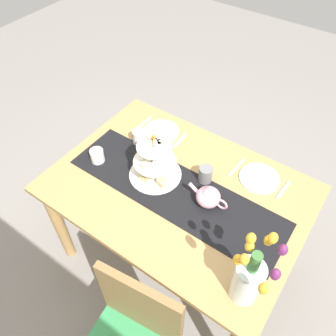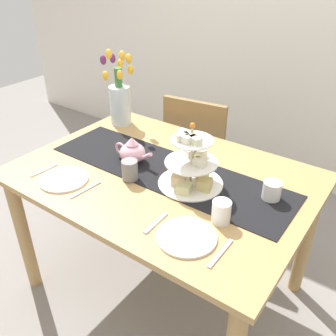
{
  "view_description": "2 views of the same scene",
  "coord_description": "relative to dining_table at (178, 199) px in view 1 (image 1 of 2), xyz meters",
  "views": [
    {
      "loc": [
        -0.63,
        1.0,
        2.25
      ],
      "look_at": [
        0.09,
        -0.04,
        0.84
      ],
      "focal_mm": 36.33,
      "sensor_mm": 36.0,
      "label": 1
    },
    {
      "loc": [
        0.9,
        -1.21,
        1.71
      ],
      "look_at": [
        0.07,
        -0.06,
        0.86
      ],
      "focal_mm": 39.33,
      "sensor_mm": 36.0,
      "label": 2
    }
  ],
  "objects": [
    {
      "name": "teapot",
      "position": [
        -0.19,
        0.0,
        0.17
      ],
      "size": [
        0.24,
        0.13,
        0.14
      ],
      "color": "#E5A8BC",
      "rests_on": "table_runner"
    },
    {
      "name": "fork_left",
      "position": [
        -0.49,
        -0.32,
        0.12
      ],
      "size": [
        0.03,
        0.15,
        0.01
      ],
      "primitive_type": "cube",
      "rotation": [
        0.0,
        0.0,
        -0.07
      ],
      "color": "silver",
      "rests_on": "dining_table"
    },
    {
      "name": "fork_right",
      "position": [
        0.2,
        -0.32,
        0.12
      ],
      "size": [
        0.02,
        0.15,
        0.01
      ],
      "primitive_type": "cube",
      "rotation": [
        0.0,
        0.0,
        0.03
      ],
      "color": "silver",
      "rests_on": "dining_table"
    },
    {
      "name": "ground_plane",
      "position": [
        0.0,
        0.0,
        -0.66
      ],
      "size": [
        8.0,
        8.0,
        0.0
      ],
      "primitive_type": "plane",
      "color": "gray"
    },
    {
      "name": "dinner_plate_right",
      "position": [
        0.34,
        -0.32,
        0.12
      ],
      "size": [
        0.23,
        0.23,
        0.01
      ],
      "primitive_type": "cylinder",
      "color": "white",
      "rests_on": "dining_table"
    },
    {
      "name": "tiered_cake_stand",
      "position": [
        0.16,
        -0.0,
        0.21
      ],
      "size": [
        0.3,
        0.3,
        0.3
      ],
      "color": "beige",
      "rests_on": "table_runner"
    },
    {
      "name": "mug_grey",
      "position": [
        -0.1,
        -0.13,
        0.17
      ],
      "size": [
        0.08,
        0.08,
        0.09
      ],
      "primitive_type": "cylinder",
      "color": "slate",
      "rests_on": "table_runner"
    },
    {
      "name": "mug_white_text",
      "position": [
        0.4,
        -0.16,
        0.16
      ],
      "size": [
        0.08,
        0.08,
        0.09
      ],
      "primitive_type": "cylinder",
      "color": "white",
      "rests_on": "dining_table"
    },
    {
      "name": "knife_right",
      "position": [
        0.49,
        -0.32,
        0.12
      ],
      "size": [
        0.01,
        0.17,
        0.01
      ],
      "primitive_type": "cube",
      "rotation": [
        0.0,
        0.0,
        0.01
      ],
      "color": "silver",
      "rests_on": "dining_table"
    },
    {
      "name": "knife_left",
      "position": [
        -0.2,
        -0.32,
        0.12
      ],
      "size": [
        0.03,
        0.17,
        0.01
      ],
      "primitive_type": "cube",
      "rotation": [
        0.0,
        0.0,
        -0.08
      ],
      "color": "silver",
      "rests_on": "dining_table"
    },
    {
      "name": "dinner_plate_left",
      "position": [
        -0.34,
        -0.32,
        0.12
      ],
      "size": [
        0.23,
        0.23,
        0.01
      ],
      "primitive_type": "cylinder",
      "color": "white",
      "rests_on": "dining_table"
    },
    {
      "name": "tulip_vase",
      "position": [
        -0.56,
        0.33,
        0.28
      ],
      "size": [
        0.17,
        0.23,
        0.46
      ],
      "color": "silver",
      "rests_on": "dining_table"
    },
    {
      "name": "cream_jug",
      "position": [
        0.5,
        0.11,
        0.16
      ],
      "size": [
        0.08,
        0.08,
        0.08
      ],
      "primitive_type": "cylinder",
      "color": "white",
      "rests_on": "dining_table"
    },
    {
      "name": "dining_table",
      "position": [
        0.0,
        0.0,
        0.0
      ],
      "size": [
        1.4,
        1.0,
        0.77
      ],
      "color": "tan",
      "rests_on": "ground_plane"
    },
    {
      "name": "table_runner",
      "position": [
        0.0,
        0.03,
        0.12
      ],
      "size": [
        1.26,
        0.36,
        0.0
      ],
      "primitive_type": "cube",
      "color": "black",
      "rests_on": "dining_table"
    }
  ]
}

